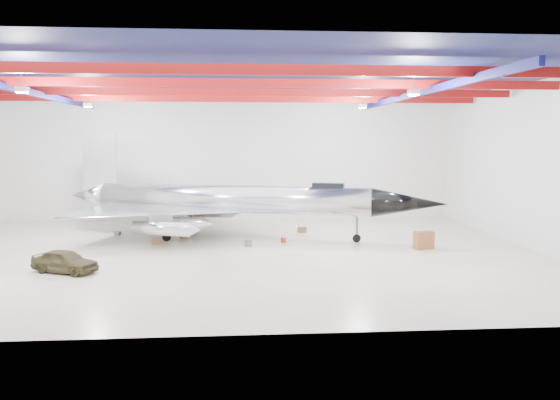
{
  "coord_description": "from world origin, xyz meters",
  "views": [
    {
      "loc": [
        0.8,
        -34.55,
        7.19
      ],
      "look_at": [
        3.53,
        2.0,
        3.15
      ],
      "focal_mm": 35.0,
      "sensor_mm": 36.0,
      "label": 1
    }
  ],
  "objects": [
    {
      "name": "oil_barrel",
      "position": [
        -3.3,
        5.44,
        0.2
      ],
      "size": [
        0.71,
        0.65,
        0.4
      ],
      "primitive_type": "cube",
      "rotation": [
        0.0,
        0.0,
        0.42
      ],
      "color": "olive",
      "rests_on": "floor"
    },
    {
      "name": "jet_aircraft",
      "position": [
        0.19,
        5.57,
        2.56
      ],
      "size": [
        27.94,
        20.38,
        7.81
      ],
      "rotation": [
        0.0,
        0.0,
        -0.3
      ],
      "color": "silver",
      "rests_on": "floor"
    },
    {
      "name": "ceiling_structure",
      "position": [
        0.0,
        0.0,
        10.32
      ],
      "size": [
        39.5,
        29.5,
        1.08
      ],
      "color": "maroon",
      "rests_on": "ceiling"
    },
    {
      "name": "crate_small",
      "position": [
        -8.46,
        7.14,
        0.15
      ],
      "size": [
        0.51,
        0.47,
        0.29
      ],
      "primitive_type": "cube",
      "rotation": [
        0.0,
        0.0,
        -0.38
      ],
      "color": "#59595B",
      "rests_on": "floor"
    },
    {
      "name": "wall_right",
      "position": [
        20.0,
        0.0,
        5.5
      ],
      "size": [
        0.0,
        30.0,
        30.0
      ],
      "primitive_type": "plane",
      "rotation": [
        1.57,
        0.0,
        -1.57
      ],
      "color": "silver",
      "rests_on": "floor"
    },
    {
      "name": "parts_bin",
      "position": [
        5.66,
        7.27,
        0.22
      ],
      "size": [
        0.66,
        0.54,
        0.44
      ],
      "primitive_type": "cube",
      "rotation": [
        0.0,
        0.0,
        0.07
      ],
      "color": "olive",
      "rests_on": "floor"
    },
    {
      "name": "wall_back",
      "position": [
        0.0,
        15.0,
        5.5
      ],
      "size": [
        40.0,
        0.0,
        40.0
      ],
      "primitive_type": "plane",
      "rotation": [
        1.57,
        0.0,
        0.0
      ],
      "color": "silver",
      "rests_on": "floor"
    },
    {
      "name": "crate_ply",
      "position": [
        -5.0,
        3.23,
        0.2
      ],
      "size": [
        0.59,
        0.48,
        0.4
      ],
      "primitive_type": "cube",
      "rotation": [
        0.0,
        0.0,
        0.05
      ],
      "color": "olive",
      "rests_on": "floor"
    },
    {
      "name": "ceiling",
      "position": [
        0.0,
        0.0,
        11.0
      ],
      "size": [
        40.0,
        40.0,
        0.0
      ],
      "primitive_type": "plane",
      "rotation": [
        3.14,
        0.0,
        0.0
      ],
      "color": "#0A0F38",
      "rests_on": "wall_back"
    },
    {
      "name": "tool_chest",
      "position": [
        3.86,
        3.2,
        0.17
      ],
      "size": [
        0.45,
        0.45,
        0.34
      ],
      "primitive_type": "cylinder",
      "rotation": [
        0.0,
        0.0,
        0.19
      ],
      "color": "#9F220F",
      "rests_on": "floor"
    },
    {
      "name": "engine_drum",
      "position": [
        1.36,
        1.87,
        0.22
      ],
      "size": [
        0.64,
        0.64,
        0.44
      ],
      "primitive_type": "cylinder",
      "rotation": [
        0.0,
        0.0,
        -0.41
      ],
      "color": "#59595B",
      "rests_on": "floor"
    },
    {
      "name": "jeep",
      "position": [
        -8.71,
        -4.67,
        0.64
      ],
      "size": [
        4.03,
        2.94,
        1.28
      ],
      "primitive_type": "imported",
      "rotation": [
        0.0,
        0.0,
        1.14
      ],
      "color": "#3C361E",
      "rests_on": "floor"
    },
    {
      "name": "floor",
      "position": [
        0.0,
        0.0,
        0.0
      ],
      "size": [
        40.0,
        40.0,
        0.0
      ],
      "primitive_type": "plane",
      "color": "#BEAF97",
      "rests_on": "ground"
    },
    {
      "name": "desk",
      "position": [
        12.93,
        0.19,
        0.59
      ],
      "size": [
        1.39,
        0.93,
        1.17
      ],
      "primitive_type": "cube",
      "rotation": [
        0.0,
        0.0,
        0.24
      ],
      "color": "brown",
      "rests_on": "floor"
    }
  ]
}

